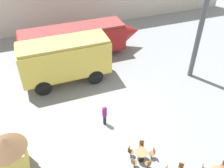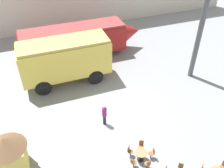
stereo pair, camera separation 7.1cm
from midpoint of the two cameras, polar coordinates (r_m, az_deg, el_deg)
ground_plane at (r=20.04m, az=1.10°, el=-5.22°), size 80.00×80.00×0.00m
streamlined_locomotive at (r=25.69m, az=-7.25°, el=10.18°), size 12.37×2.70×3.28m
passenger_coach_vintage at (r=21.75m, az=-10.82°, el=5.85°), size 7.58×2.76×4.00m
cafe_table_mid at (r=16.37m, az=6.59°, el=-15.61°), size 0.78×0.78×0.75m
cafe_chair_2 at (r=16.29m, az=15.31°, el=-17.99°), size 0.40×0.40×0.87m
cafe_chair_5 at (r=16.60m, az=9.18°, el=-15.23°), size 0.37×0.36×0.87m
cafe_chair_6 at (r=16.89m, az=6.64°, el=-13.67°), size 0.39×0.40×0.87m
cafe_chair_7 at (r=16.55m, az=4.01°, el=-14.91°), size 0.40×0.40×0.87m
cafe_chair_8 at (r=16.04m, az=4.85°, el=-17.39°), size 0.40×0.39×0.87m
cafe_chair_9 at (r=16.08m, az=8.19°, el=-17.58°), size 0.36×0.37×0.87m
cafe_chair_10 at (r=17.21m, az=24.03°, el=-16.72°), size 0.39×0.37×0.87m
visitor_person at (r=18.03m, az=-1.82°, el=-6.89°), size 0.34×0.34×1.81m
ticket_kiosk at (r=16.03m, az=-22.64°, el=-14.61°), size 2.34×2.34×3.00m
support_pillar at (r=22.58m, az=19.10°, el=10.26°), size 0.44×0.44×8.00m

